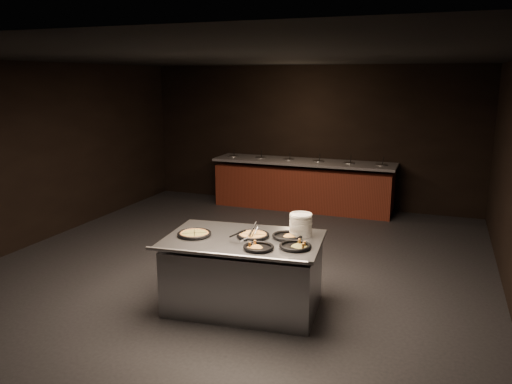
% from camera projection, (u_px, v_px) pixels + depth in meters
% --- Properties ---
extents(room, '(7.02, 8.02, 2.92)m').
position_uv_depth(room, '(234.00, 168.00, 6.76)').
color(room, black).
rests_on(room, ground).
extents(salad_bar, '(3.70, 0.83, 1.18)m').
position_uv_depth(salad_bar, '(303.00, 188.00, 10.23)').
color(salad_bar, maroon).
rests_on(salad_bar, ground).
extents(serving_counter, '(1.89, 1.33, 0.85)m').
position_uv_depth(serving_counter, '(244.00, 274.00, 5.84)').
color(serving_counter, '#B3B5BB').
rests_on(serving_counter, ground).
extents(plate_stack, '(0.26, 0.26, 0.26)m').
position_uv_depth(plate_stack, '(301.00, 225.00, 5.80)').
color(plate_stack, white).
rests_on(plate_stack, serving_counter).
extents(pan_veggie_whole, '(0.40, 0.40, 0.04)m').
position_uv_depth(pan_veggie_whole, '(194.00, 234.00, 5.82)').
color(pan_veggie_whole, black).
rests_on(pan_veggie_whole, serving_counter).
extents(pan_cheese_whole, '(0.38, 0.38, 0.04)m').
position_uv_depth(pan_cheese_whole, '(253.00, 235.00, 5.77)').
color(pan_cheese_whole, black).
rests_on(pan_cheese_whole, serving_counter).
extents(pan_cheese_slices_a, '(0.35, 0.35, 0.04)m').
position_uv_depth(pan_cheese_slices_a, '(287.00, 236.00, 5.74)').
color(pan_cheese_slices_a, black).
rests_on(pan_cheese_slices_a, serving_counter).
extents(pan_cheese_slices_b, '(0.34, 0.34, 0.04)m').
position_uv_depth(pan_cheese_slices_b, '(259.00, 247.00, 5.37)').
color(pan_cheese_slices_b, black).
rests_on(pan_cheese_slices_b, serving_counter).
extents(pan_veggie_slices, '(0.35, 0.35, 0.04)m').
position_uv_depth(pan_veggie_slices, '(295.00, 246.00, 5.40)').
color(pan_veggie_slices, black).
rests_on(pan_veggie_slices, serving_counter).
extents(server_left, '(0.10, 0.34, 0.16)m').
position_uv_depth(server_left, '(255.00, 230.00, 5.77)').
color(server_left, '#B3B5BB').
rests_on(server_left, serving_counter).
extents(server_right, '(0.32, 0.10, 0.15)m').
position_uv_depth(server_right, '(241.00, 236.00, 5.55)').
color(server_right, '#B3B5BB').
rests_on(server_right, serving_counter).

